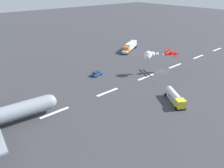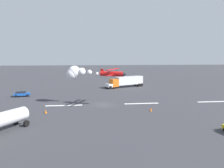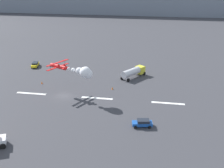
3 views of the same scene
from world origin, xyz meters
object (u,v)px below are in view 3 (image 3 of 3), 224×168
(followme_car_yellow, at_px, (143,123))
(traffic_cone_far, at_px, (112,88))
(airport_staff_sedan, at_px, (35,64))
(fuel_tanker_truck, at_px, (133,72))
(traffic_cone_near, at_px, (42,82))
(stunt_biplane_red, at_px, (80,72))

(followme_car_yellow, relative_size, traffic_cone_far, 5.84)
(followme_car_yellow, height_order, airport_staff_sedan, same)
(fuel_tanker_truck, relative_size, traffic_cone_near, 11.95)
(airport_staff_sedan, height_order, traffic_cone_far, airport_staff_sedan)
(traffic_cone_near, bearing_deg, airport_staff_sedan, 119.73)
(fuel_tanker_truck, height_order, airport_staff_sedan, fuel_tanker_truck)
(stunt_biplane_red, relative_size, followme_car_yellow, 2.96)
(fuel_tanker_truck, distance_m, traffic_cone_near, 26.89)
(stunt_biplane_red, xyz_separation_m, followme_car_yellow, (16.17, -11.53, -6.35))
(followme_car_yellow, height_order, traffic_cone_near, followme_car_yellow)
(stunt_biplane_red, distance_m, traffic_cone_far, 12.00)
(stunt_biplane_red, bearing_deg, traffic_cone_near, 149.37)
(fuel_tanker_truck, distance_m, airport_staff_sedan, 33.64)
(fuel_tanker_truck, height_order, traffic_cone_far, fuel_tanker_truck)
(airport_staff_sedan, xyz_separation_m, traffic_cone_far, (28.69, -15.30, -0.44))
(followme_car_yellow, xyz_separation_m, traffic_cone_far, (-9.61, 18.93, -0.44))
(fuel_tanker_truck, bearing_deg, followme_car_yellow, -80.37)
(stunt_biplane_red, height_order, traffic_cone_near, stunt_biplane_red)
(stunt_biplane_red, height_order, fuel_tanker_truck, stunt_biplane_red)
(airport_staff_sedan, relative_size, traffic_cone_far, 6.39)
(fuel_tanker_truck, distance_m, followme_car_yellow, 29.94)
(traffic_cone_near, height_order, traffic_cone_far, same)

